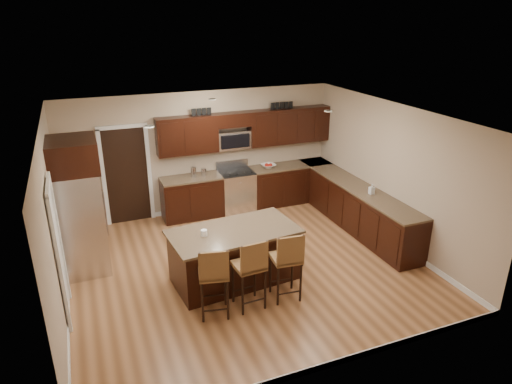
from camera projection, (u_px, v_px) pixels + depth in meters
name	position (u px, v px, depth m)	size (l,w,h in m)	color
floor	(246.00, 266.00, 8.17)	(6.00, 6.00, 0.00)	#9E683E
ceiling	(245.00, 117.00, 7.18)	(6.00, 6.00, 0.00)	silver
wall_back	(202.00, 153.00, 10.05)	(6.00, 6.00, 0.00)	tan
wall_left	(53.00, 225.00, 6.64)	(5.50, 5.50, 0.00)	tan
wall_right	(393.00, 174.00, 8.71)	(5.50, 5.50, 0.00)	tan
base_cabinets	(305.00, 199.00, 9.91)	(4.02, 3.96, 0.92)	black
upper_cabinets	(249.00, 128.00, 10.09)	(4.00, 0.33, 0.80)	black
range	(236.00, 190.00, 10.35)	(0.76, 0.64, 1.11)	silver
microwave	(233.00, 140.00, 10.06)	(0.76, 0.31, 0.40)	silver
doorway	(127.00, 176.00, 9.58)	(0.85, 0.03, 2.06)	black
pantry_door	(58.00, 254.00, 6.51)	(0.03, 0.80, 2.04)	white
letter_decor	(242.00, 108.00, 9.87)	(2.20, 0.03, 0.15)	black
island	(234.00, 257.00, 7.61)	(2.18, 1.28, 0.92)	black
stool_left	(214.00, 274.00, 6.57)	(0.51, 0.51, 1.15)	brown
stool_mid	(251.00, 266.00, 6.76)	(0.46, 0.46, 1.16)	brown
stool_right	(287.00, 259.00, 6.97)	(0.47, 0.47, 1.16)	brown
refrigerator	(80.00, 205.00, 7.69)	(0.79, 0.97, 2.35)	silver
floor_mat	(270.00, 229.00, 9.55)	(0.99, 0.66, 0.01)	brown
fruit_bowl	(268.00, 166.00, 10.44)	(0.32, 0.32, 0.08)	silver
soap_bottle	(372.00, 189.00, 8.90)	(0.09, 0.10, 0.21)	#B2B2B2
canister_tall	(194.00, 172.00, 9.81)	(0.12, 0.12, 0.22)	silver
canister_short	(204.00, 172.00, 9.89)	(0.11, 0.11, 0.17)	silver
island_jar	(204.00, 233.00, 7.24)	(0.10, 0.10, 0.10)	white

